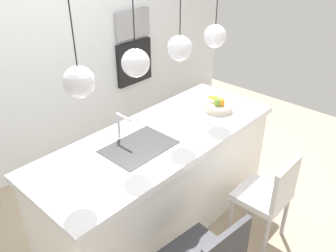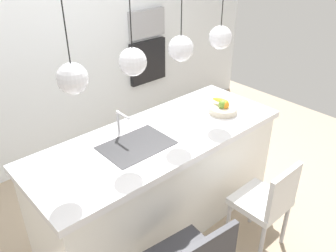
# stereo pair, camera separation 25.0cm
# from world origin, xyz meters

# --- Properties ---
(floor) EXTENTS (6.60, 6.60, 0.00)m
(floor) POSITION_xyz_m (0.00, 0.00, 0.00)
(floor) COLOR tan
(floor) RESTS_ON ground
(back_wall) EXTENTS (6.00, 0.10, 2.60)m
(back_wall) POSITION_xyz_m (0.00, 1.65, 1.30)
(back_wall) COLOR white
(back_wall) RESTS_ON ground
(kitchen_island) EXTENTS (2.28, 0.87, 0.95)m
(kitchen_island) POSITION_xyz_m (0.00, 0.00, 0.48)
(kitchen_island) COLOR white
(kitchen_island) RESTS_ON ground
(sink_basin) EXTENTS (0.56, 0.40, 0.02)m
(sink_basin) POSITION_xyz_m (-0.24, 0.00, 0.95)
(sink_basin) COLOR #2D2D30
(sink_basin) RESTS_ON kitchen_island
(faucet) EXTENTS (0.02, 0.17, 0.22)m
(faucet) POSITION_xyz_m (-0.24, 0.21, 1.09)
(faucet) COLOR silver
(faucet) RESTS_ON kitchen_island
(fruit_bowl) EXTENTS (0.27, 0.27, 0.14)m
(fruit_bowl) POSITION_xyz_m (0.72, -0.08, 1.00)
(fruit_bowl) COLOR beige
(fruit_bowl) RESTS_ON kitchen_island
(microwave) EXTENTS (0.54, 0.08, 0.34)m
(microwave) POSITION_xyz_m (1.15, 1.58, 1.43)
(microwave) COLOR #9E9EA3
(microwave) RESTS_ON back_wall
(oven) EXTENTS (0.56, 0.08, 0.56)m
(oven) POSITION_xyz_m (1.15, 1.58, 0.93)
(oven) COLOR black
(oven) RESTS_ON back_wall
(chair_middle) EXTENTS (0.41, 0.41, 0.88)m
(chair_middle) POSITION_xyz_m (0.44, -0.84, 0.51)
(chair_middle) COLOR silver
(chair_middle) RESTS_ON ground
(pendant_light_left) EXTENTS (0.20, 0.20, 0.80)m
(pendant_light_left) POSITION_xyz_m (-0.71, 0.00, 1.65)
(pendant_light_left) COLOR silver
(pendant_light_center_left) EXTENTS (0.20, 0.20, 0.80)m
(pendant_light_center_left) POSITION_xyz_m (-0.24, 0.00, 1.65)
(pendant_light_center_left) COLOR silver
(pendant_light_center_right) EXTENTS (0.20, 0.20, 0.80)m
(pendant_light_center_right) POSITION_xyz_m (0.24, 0.00, 1.65)
(pendant_light_center_right) COLOR silver
(pendant_light_right) EXTENTS (0.20, 0.20, 0.80)m
(pendant_light_right) POSITION_xyz_m (0.71, 0.00, 1.65)
(pendant_light_right) COLOR silver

